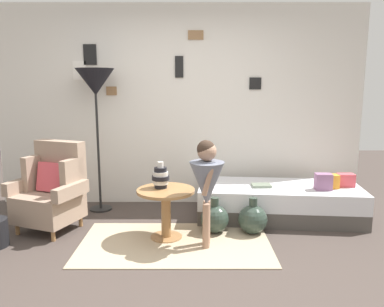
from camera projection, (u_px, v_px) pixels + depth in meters
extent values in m
plane|color=#423833|center=(175.00, 267.00, 3.40)|extent=(12.00, 12.00, 0.00)
cube|color=silver|center=(181.00, 106.00, 5.08)|extent=(4.80, 0.10, 2.60)
cube|color=white|center=(81.00, 71.00, 4.95)|extent=(0.17, 0.02, 0.24)
cube|color=gray|center=(81.00, 71.00, 4.94)|extent=(0.13, 0.01, 0.19)
cube|color=black|center=(181.00, 67.00, 4.93)|extent=(0.11, 0.02, 0.27)
cube|color=slate|center=(181.00, 67.00, 4.93)|extent=(0.08, 0.01, 0.21)
cube|color=olive|center=(113.00, 91.00, 4.99)|extent=(0.13, 0.02, 0.11)
cube|color=beige|center=(113.00, 91.00, 4.99)|extent=(0.10, 0.01, 0.09)
cube|color=black|center=(257.00, 83.00, 4.97)|extent=(0.15, 0.02, 0.15)
cube|color=slate|center=(257.00, 83.00, 4.96)|extent=(0.12, 0.01, 0.12)
cube|color=black|center=(92.00, 55.00, 4.91)|extent=(0.16, 0.02, 0.26)
cube|color=slate|center=(91.00, 55.00, 4.91)|extent=(0.13, 0.01, 0.20)
cube|color=olive|center=(197.00, 35.00, 4.86)|extent=(0.20, 0.02, 0.11)
cube|color=#9E9E9B|center=(197.00, 35.00, 4.86)|extent=(0.15, 0.01, 0.09)
cube|color=tan|center=(177.00, 243.00, 3.89)|extent=(1.92, 1.11, 0.01)
cylinder|color=#9E7042|center=(19.00, 229.00, 4.13)|extent=(0.04, 0.04, 0.12)
cylinder|color=#9E7042|center=(55.00, 235.00, 3.96)|extent=(0.04, 0.04, 0.12)
cylinder|color=#9E7042|center=(49.00, 216.00, 4.54)|extent=(0.04, 0.04, 0.12)
cylinder|color=#9E7042|center=(82.00, 221.00, 4.37)|extent=(0.04, 0.04, 0.12)
cube|color=gray|center=(50.00, 207.00, 4.21)|extent=(0.76, 0.74, 0.30)
cube|color=gray|center=(62.00, 165.00, 4.34)|extent=(0.61, 0.35, 0.55)
cube|color=gray|center=(36.00, 172.00, 4.33)|extent=(0.19, 0.32, 0.39)
cube|color=gray|center=(74.00, 176.00, 4.14)|extent=(0.19, 0.32, 0.39)
cube|color=gray|center=(24.00, 185.00, 4.27)|extent=(0.27, 0.50, 0.14)
cube|color=gray|center=(72.00, 191.00, 4.03)|extent=(0.27, 0.50, 0.14)
cube|color=#D64C56|center=(55.00, 177.00, 4.25)|extent=(0.40, 0.28, 0.33)
cube|color=#4C4742|center=(280.00, 211.00, 4.63)|extent=(1.97, 0.98, 0.18)
cube|color=silver|center=(280.00, 195.00, 4.59)|extent=(1.97, 0.98, 0.22)
cube|color=#D64C56|center=(347.00, 180.00, 4.52)|extent=(0.20, 0.12, 0.15)
cube|color=orange|center=(331.00, 182.00, 4.45)|extent=(0.19, 0.13, 0.16)
cube|color=gray|center=(325.00, 182.00, 4.38)|extent=(0.19, 0.13, 0.19)
cylinder|color=#9E7042|center=(168.00, 237.00, 4.04)|extent=(0.33, 0.33, 0.02)
cylinder|color=#9E7042|center=(167.00, 214.00, 4.00)|extent=(0.10, 0.10, 0.48)
cylinder|color=#9E7042|center=(167.00, 191.00, 3.95)|extent=(0.60, 0.60, 0.03)
cylinder|color=black|center=(162.00, 186.00, 4.00)|extent=(0.13, 0.13, 0.04)
cylinder|color=silver|center=(162.00, 182.00, 3.99)|extent=(0.16, 0.16, 0.04)
cylinder|color=black|center=(162.00, 178.00, 3.99)|extent=(0.18, 0.18, 0.04)
cylinder|color=silver|center=(162.00, 174.00, 3.98)|extent=(0.16, 0.16, 0.04)
cylinder|color=black|center=(162.00, 170.00, 3.97)|extent=(0.13, 0.13, 0.04)
cylinder|color=silver|center=(162.00, 165.00, 3.96)|extent=(0.06, 0.06, 0.06)
cylinder|color=black|center=(102.00, 208.00, 4.96)|extent=(0.28, 0.28, 0.02)
cylinder|color=black|center=(99.00, 144.00, 4.80)|extent=(0.03, 0.03, 1.68)
cone|color=black|center=(97.00, 82.00, 4.67)|extent=(0.47, 0.47, 0.33)
cylinder|color=#A37A60|center=(207.00, 226.00, 3.74)|extent=(0.07, 0.07, 0.46)
cylinder|color=#A37A60|center=(208.00, 223.00, 3.84)|extent=(0.07, 0.07, 0.46)
cone|color=slate|center=(208.00, 184.00, 3.72)|extent=(0.34, 0.34, 0.43)
cylinder|color=slate|center=(208.00, 169.00, 3.69)|extent=(0.17, 0.17, 0.17)
cylinder|color=#A37A60|center=(209.00, 181.00, 3.59)|extent=(0.13, 0.06, 0.29)
cylinder|color=#A37A60|center=(211.00, 175.00, 3.82)|extent=(0.13, 0.06, 0.29)
sphere|color=#A37A60|center=(208.00, 152.00, 3.66)|extent=(0.18, 0.18, 0.18)
sphere|color=#38281E|center=(207.00, 149.00, 3.66)|extent=(0.18, 0.18, 0.18)
cube|color=slate|center=(263.00, 186.00, 4.53)|extent=(0.23, 0.17, 0.03)
sphere|color=#2D3D33|center=(216.00, 219.00, 4.16)|extent=(0.31, 0.31, 0.31)
cylinder|color=#2D3D33|center=(216.00, 202.00, 4.12)|extent=(0.09, 0.09, 0.09)
sphere|color=#2D3D33|center=(254.00, 220.00, 4.13)|extent=(0.32, 0.32, 0.32)
cylinder|color=#2D3D33|center=(255.00, 202.00, 4.10)|extent=(0.09, 0.09, 0.09)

